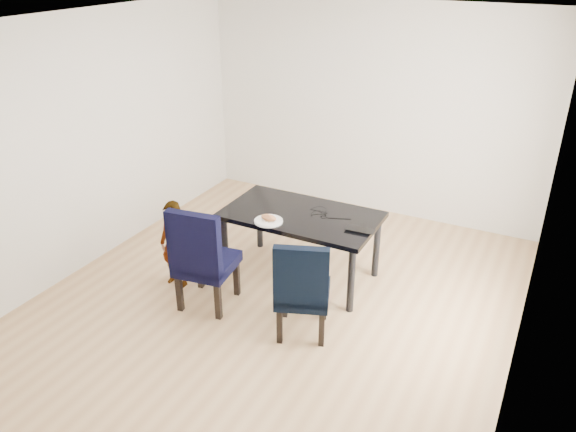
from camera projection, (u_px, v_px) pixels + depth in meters
The scene contains 14 objects.
floor at pixel (279, 299), 5.75m from camera, with size 4.50×5.00×0.01m, color tan.
ceiling at pixel (277, 21), 4.56m from camera, with size 4.50×5.00×0.01m, color white.
wall_back at pixel (370, 111), 7.16m from camera, with size 4.50×0.01×2.70m, color silver.
wall_front at pixel (68, 323), 3.15m from camera, with size 4.50×0.01×2.70m, color white.
wall_left at pixel (95, 140), 6.08m from camera, with size 0.01×5.00×2.70m, color white.
wall_right at pixel (542, 227), 4.23m from camera, with size 0.01×5.00×2.70m, color white.
dining_table at pixel (301, 245), 5.98m from camera, with size 1.60×0.90×0.75m, color black.
chair_left at pixel (206, 255), 5.45m from camera, with size 0.52×0.55×1.09m, color black.
chair_right at pixel (303, 285), 5.05m from camera, with size 0.48×0.50×1.00m, color black.
child at pixel (175, 244), 5.79m from camera, with size 0.35×0.23×0.95m, color #ED4014.
plate at pixel (269, 221), 5.64m from camera, with size 0.29×0.29×0.02m, color white.
sandwich at pixel (269, 218), 5.61m from camera, with size 0.17×0.08×0.07m, color #A2633A.
laptop at pixel (361, 228), 5.49m from camera, with size 0.29×0.19×0.02m, color black.
cable_tangle at pixel (318, 215), 5.77m from camera, with size 0.16×0.16×0.01m, color black.
Camera 1 is at (2.27, -4.22, 3.27)m, focal length 35.00 mm.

